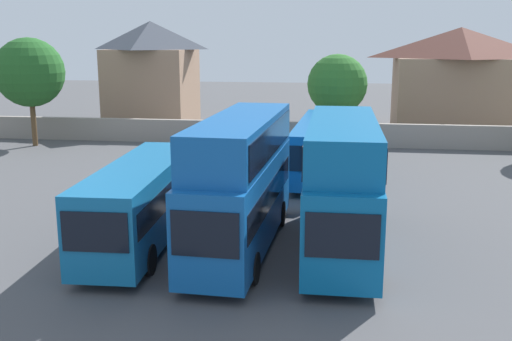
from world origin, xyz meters
TOP-DOWN VIEW (x-y plane):
  - ground at (0.00, 18.00)m, footprint 140.00×140.00m
  - depot_boundary_wall at (0.00, 23.15)m, footprint 56.00×0.50m
  - bus_1 at (-4.14, -0.19)m, footprint 2.86×10.16m
  - bus_2 at (-0.14, -0.13)m, footprint 2.87×10.55m
  - bus_3 at (3.70, 0.23)m, footprint 2.68×10.17m
  - bus_4 at (-1.60, 13.31)m, footprint 2.66×11.77m
  - bus_5 at (2.44, 13.14)m, footprint 3.00×11.86m
  - house_terrace_left at (-13.73, 31.55)m, footprint 7.66×7.79m
  - house_terrace_centre at (13.75, 32.70)m, footprint 11.32×7.10m
  - tree_left_of_lot at (-19.52, 20.15)m, footprint 5.15×5.15m
  - tree_behind_wall at (3.28, 25.65)m, footprint 4.72×4.72m

SIDE VIEW (x-z plane):
  - ground at x=0.00m, z-range 0.00..0.00m
  - depot_boundary_wall at x=0.00m, z-range 0.00..1.80m
  - bus_5 at x=2.44m, z-range 0.24..3.51m
  - bus_1 at x=-4.14m, z-range 0.24..3.51m
  - bus_4 at x=-1.60m, z-range 0.24..3.63m
  - bus_3 at x=3.70m, z-range 0.32..5.39m
  - bus_2 at x=-0.14m, z-range 0.32..5.51m
  - tree_behind_wall at x=3.28m, z-range 1.06..7.92m
  - house_terrace_centre at x=13.75m, z-range 0.09..9.07m
  - house_terrace_left at x=-13.73m, z-range 0.09..9.65m
  - tree_left_of_lot at x=-19.52m, z-range 1.48..9.62m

